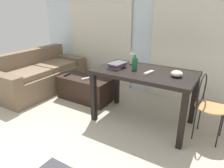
% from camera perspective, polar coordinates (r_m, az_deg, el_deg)
% --- Properties ---
extents(ground_plane, '(7.22, 7.22, 0.00)m').
position_cam_1_polar(ground_plane, '(2.87, -8.15, -13.62)').
color(ground_plane, '#B2A893').
extents(wall_back, '(5.11, 0.10, 2.44)m').
position_cam_1_polar(wall_back, '(4.02, 8.88, 15.03)').
color(wall_back, silver).
rests_on(wall_back, ground).
extents(curtains, '(3.49, 0.03, 2.04)m').
position_cam_1_polar(curtains, '(3.97, 8.22, 12.04)').
color(curtains, beige).
rests_on(curtains, ground).
extents(couch, '(0.89, 1.82, 0.80)m').
position_cam_1_polar(couch, '(4.39, -19.80, 2.27)').
color(couch, brown).
rests_on(couch, ground).
extents(coffee_table, '(0.98, 0.49, 0.42)m').
position_cam_1_polar(coffee_table, '(3.76, -7.57, -1.22)').
color(coffee_table, black).
rests_on(coffee_table, ground).
extents(craft_table, '(1.38, 0.78, 0.79)m').
position_cam_1_polar(craft_table, '(2.85, 9.14, 1.57)').
color(craft_table, black).
rests_on(craft_table, ground).
extents(wire_chair, '(0.41, 0.41, 0.86)m').
position_cam_1_polar(wire_chair, '(2.79, 25.29, -4.12)').
color(wire_chair, '#B7844C').
rests_on(wire_chair, ground).
extents(bottle_near, '(0.07, 0.07, 0.21)m').
position_cam_1_polar(bottle_near, '(2.84, 6.46, 5.79)').
color(bottle_near, '#195B2D').
rests_on(bottle_near, craft_table).
extents(bottle_far, '(0.07, 0.07, 0.20)m').
position_cam_1_polar(bottle_far, '(3.16, 5.60, 7.25)').
color(bottle_far, beige).
rests_on(bottle_far, craft_table).
extents(bowl, '(0.15, 0.15, 0.08)m').
position_cam_1_polar(bowl, '(2.66, 17.89, 2.81)').
color(bowl, beige).
rests_on(bowl, craft_table).
extents(book_stack, '(0.25, 0.31, 0.08)m').
position_cam_1_polar(book_stack, '(2.93, 1.43, 5.38)').
color(book_stack, '#4C4C51').
rests_on(book_stack, craft_table).
extents(tv_remote_on_table, '(0.08, 0.20, 0.03)m').
position_cam_1_polar(tv_remote_on_table, '(2.71, 10.40, 3.19)').
color(tv_remote_on_table, '#B7B7B2').
rests_on(tv_remote_on_table, craft_table).
extents(tv_remote_primary, '(0.08, 0.18, 0.03)m').
position_cam_1_polar(tv_remote_primary, '(3.87, -12.55, 2.65)').
color(tv_remote_primary, black).
rests_on(tv_remote_primary, coffee_table).
extents(tv_remote_secondary, '(0.10, 0.16, 0.02)m').
position_cam_1_polar(tv_remote_secondary, '(3.59, -7.44, 1.54)').
color(tv_remote_secondary, '#B7B7B2').
rests_on(tv_remote_secondary, coffee_table).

